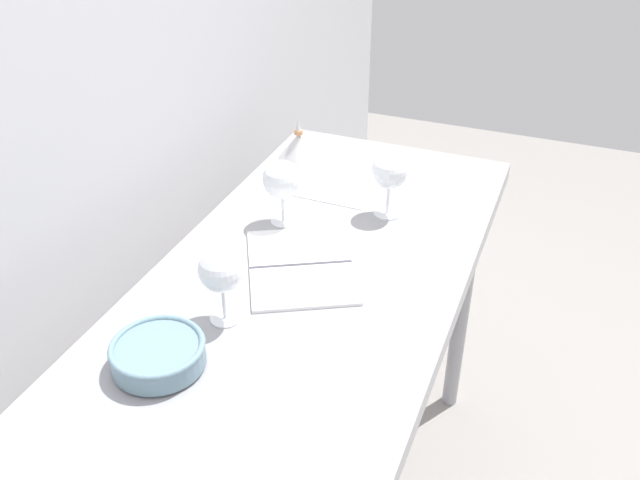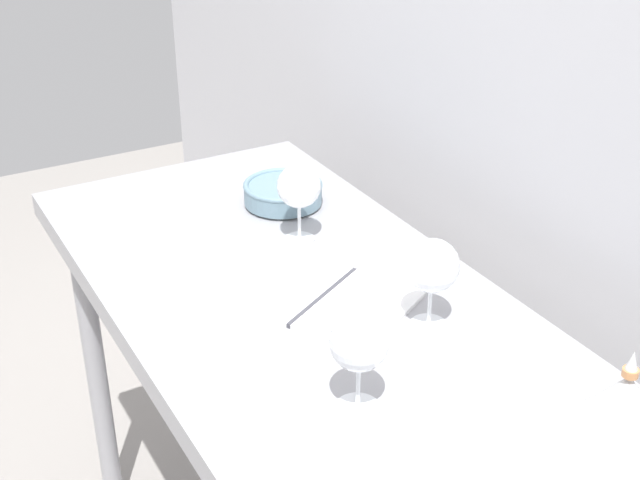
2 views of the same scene
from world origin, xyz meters
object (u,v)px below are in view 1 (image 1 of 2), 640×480
Objects in this scene: wine_glass_far_right at (282,181)px; wine_glass_near_right at (390,173)px; tasting_sheet_upper at (334,189)px; tasting_bowl at (158,354)px; decanter_funnel at (299,146)px; wine_glass_far_left at (221,272)px; open_notebook at (301,266)px.

wine_glass_far_right and wine_glass_near_right have the same top height.
wine_glass_near_right is 0.21m from tasting_sheet_upper.
decanter_funnel is at bearing 6.46° from tasting_bowl.
wine_glass_far_left is at bearing -16.19° from tasting_bowl.
tasting_bowl is at bearing 163.81° from wine_glass_far_left.
open_notebook is at bearing -17.02° from tasting_bowl.
wine_glass_far_right reaches higher than open_notebook.
decanter_funnel is (0.50, 0.22, 0.03)m from open_notebook.
open_notebook is 3.13× the size of decanter_funnel.
wine_glass_far_left is 0.77× the size of tasting_sheet_upper.
wine_glass_far_right and wine_glass_far_left have the same top height.
wine_glass_far_left is at bearing -168.43° from decanter_funnel.
wine_glass_near_right is 0.39m from decanter_funnel.
wine_glass_near_right is 1.37× the size of decanter_funnel.
wine_glass_far_right is 0.36m from decanter_funnel.
wine_glass_near_right is 0.44× the size of open_notebook.
wine_glass_far_right is at bearing 6.63° from wine_glass_far_left.
tasting_sheet_upper is (0.36, 0.06, -0.00)m from open_notebook.
wine_glass_far_right is 0.24m from tasting_sheet_upper.
tasting_bowl reaches higher than open_notebook.
tasting_bowl is at bearing 179.70° from wine_glass_far_right.
tasting_sheet_upper is at bearing -15.43° from wine_glass_far_right.
wine_glass_far_left reaches higher than open_notebook.
open_notebook is at bearing -169.45° from tasting_sheet_upper.
wine_glass_far_right is at bearing -0.30° from tasting_bowl.
tasting_bowl is (-0.38, 0.12, 0.02)m from open_notebook.
wine_glass_far_right is 1.00× the size of wine_glass_far_left.
wine_glass_near_right reaches higher than decanter_funnel.
wine_glass_far_left is 0.94× the size of tasting_bowl.
tasting_sheet_upper is (0.20, -0.06, -0.11)m from wine_glass_far_right.
tasting_sheet_upper is at bearing -1.08° from wine_glass_far_left.
tasting_sheet_upper is 1.78× the size of decanter_funnel.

